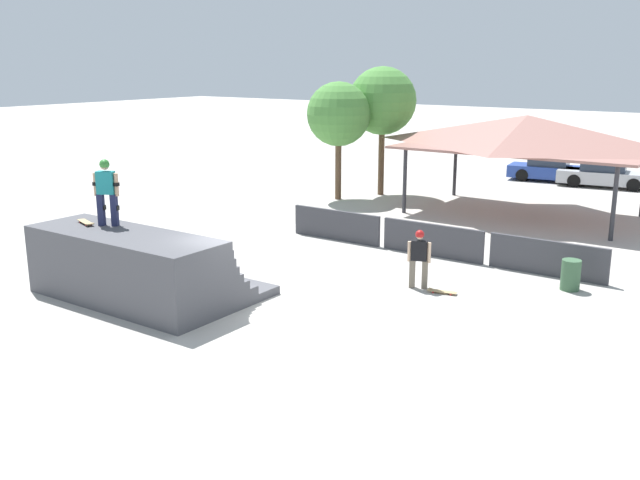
{
  "coord_description": "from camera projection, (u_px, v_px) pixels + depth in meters",
  "views": [
    {
      "loc": [
        11.38,
        -13.02,
        6.11
      ],
      "look_at": [
        -0.27,
        3.49,
        1.01
      ],
      "focal_mm": 40.0,
      "sensor_mm": 36.0,
      "label": 1
    }
  ],
  "objects": [
    {
      "name": "ground_plane",
      "position": [
        250.0,
        307.0,
        18.17
      ],
      "size": [
        160.0,
        160.0,
        0.0
      ],
      "primitive_type": "plane",
      "color": "#ADA8A0"
    },
    {
      "name": "tree_beside_pavilion",
      "position": [
        382.0,
        101.0,
        32.44
      ],
      "size": [
        3.09,
        3.09,
        5.88
      ],
      "color": "brown",
      "rests_on": "ground"
    },
    {
      "name": "pavilion_shelter",
      "position": [
        527.0,
        133.0,
        28.29
      ],
      "size": [
        9.63,
        5.7,
        4.02
      ],
      "color": "#2D2D33",
      "rests_on": "ground"
    },
    {
      "name": "tree_far_back",
      "position": [
        339.0,
        115.0,
        31.45
      ],
      "size": [
        2.83,
        2.83,
        5.24
      ],
      "color": "brown",
      "rests_on": "ground"
    },
    {
      "name": "bystander_walking",
      "position": [
        419.0,
        254.0,
        19.48
      ],
      "size": [
        0.64,
        0.35,
        1.65
      ],
      "rotation": [
        0.0,
        0.0,
        3.49
      ],
      "color": "#6B6051",
      "rests_on": "ground"
    },
    {
      "name": "trash_bin",
      "position": [
        571.0,
        275.0,
        19.45
      ],
      "size": [
        0.52,
        0.52,
        0.85
      ],
      "primitive_type": "cylinder",
      "color": "#385B3D",
      "rests_on": "ground"
    },
    {
      "name": "skateboard_on_deck",
      "position": [
        86.0,
        222.0,
        19.13
      ],
      "size": [
        0.86,
        0.46,
        0.09
      ],
      "rotation": [
        0.0,
        0.0,
        -0.33
      ],
      "color": "red",
      "rests_on": "quarter_pipe_ramp"
    },
    {
      "name": "parked_car_blue",
      "position": [
        550.0,
        169.0,
        37.12
      ],
      "size": [
        4.35,
        2.27,
        1.27
      ],
      "rotation": [
        0.0,
        0.0,
        0.14
      ],
      "color": "navy",
      "rests_on": "ground"
    },
    {
      "name": "quarter_pipe_ramp",
      "position": [
        136.0,
        269.0,
        18.66
      ],
      "size": [
        5.71,
        3.76,
        1.84
      ],
      "color": "#4C4C51",
      "rests_on": "ground"
    },
    {
      "name": "barrier_fence",
      "position": [
        432.0,
        240.0,
        22.82
      ],
      "size": [
        10.91,
        0.12,
        1.05
      ],
      "color": "#3D3D42",
      "rests_on": "ground"
    },
    {
      "name": "skater_on_deck",
      "position": [
        106.0,
        188.0,
        18.74
      ],
      "size": [
        0.75,
        0.49,
        1.78
      ],
      "rotation": [
        0.0,
        0.0,
        0.47
      ],
      "color": "#1E2347",
      "rests_on": "quarter_pipe_ramp"
    },
    {
      "name": "skateboard_on_ground",
      "position": [
        441.0,
        291.0,
        19.24
      ],
      "size": [
        0.82,
        0.35,
        0.09
      ],
      "rotation": [
        0.0,
        0.0,
        3.34
      ],
      "color": "red",
      "rests_on": "ground"
    },
    {
      "name": "parked_car_silver",
      "position": [
        605.0,
        175.0,
        35.34
      ],
      "size": [
        4.68,
        2.36,
        1.27
      ],
      "rotation": [
        0.0,
        0.0,
        0.15
      ],
      "color": "#A8AAAF",
      "rests_on": "ground"
    }
  ]
}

